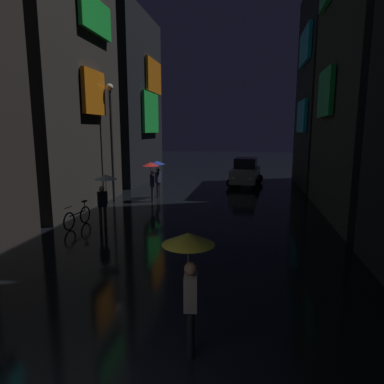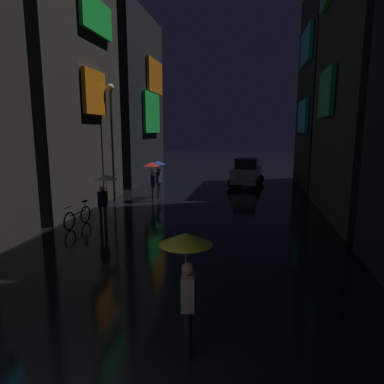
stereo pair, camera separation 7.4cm
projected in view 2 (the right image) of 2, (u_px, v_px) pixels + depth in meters
The scene contains 10 objects.
building_left_mid at pixel (50, 63), 16.37m from camera, with size 4.25×7.50×14.00m.
building_left_far at pixel (123, 100), 25.60m from camera, with size 4.25×8.19×12.14m.
building_right_far at pixel (335, 89), 22.62m from camera, with size 4.25×7.57×13.03m.
pedestrian_foreground_left_blue at pixel (158, 169), 19.42m from camera, with size 0.90×0.90×2.12m.
pedestrian_midstreet_centre_red at pixel (152, 171), 18.42m from camera, with size 0.90×0.90×2.12m.
pedestrian_foreground_right_yellow at pixel (187, 260), 5.72m from camera, with size 0.90×0.90×2.12m.
pedestrian_midstreet_left_clear at pixel (105, 186), 13.39m from camera, with size 0.90×0.90×2.12m.
bicycle_parked_at_storefront at pixel (78, 217), 13.70m from camera, with size 0.24×1.82×0.96m.
car_distant at pixel (247, 172), 23.90m from camera, with size 2.53×4.28×1.92m.
streetlamp_left_far at pixel (112, 131), 17.73m from camera, with size 0.36×0.36×6.15m.
Camera 2 is at (2.24, -3.00, 3.80)m, focal length 32.00 mm.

